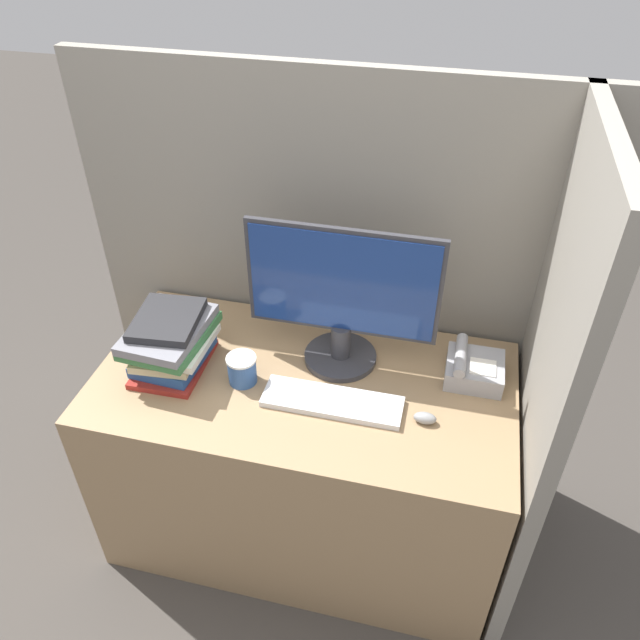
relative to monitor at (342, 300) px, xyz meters
name	(u,v)px	position (x,y,z in m)	size (l,w,h in m)	color
ground_plane	(281,604)	(-0.09, -0.48, -0.98)	(12.00, 12.00, 0.00)	#423D38
cubicle_panel_rear	(331,296)	(-0.09, 0.25, -0.18)	(1.72, 0.04, 1.60)	gray
cubicle_panel_right	(536,397)	(0.61, -0.10, -0.18)	(0.04, 0.75, 1.60)	gray
desk	(305,457)	(-0.09, -0.13, -0.61)	(1.32, 0.69, 0.74)	#937551
monitor	(342,300)	(0.00, 0.00, 0.00)	(0.60, 0.24, 0.48)	#333338
keyboard	(332,402)	(0.02, -0.21, -0.23)	(0.42, 0.13, 0.02)	silver
mouse	(425,418)	(0.30, -0.22, -0.22)	(0.07, 0.04, 0.03)	gray
coffee_cup	(242,369)	(-0.28, -0.18, -0.19)	(0.09, 0.09, 0.10)	#335999
book_stack	(171,341)	(-0.52, -0.16, -0.14)	(0.25, 0.32, 0.19)	maroon
desk_telephone	(473,368)	(0.42, 0.01, -0.20)	(0.18, 0.18, 0.10)	#99999E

